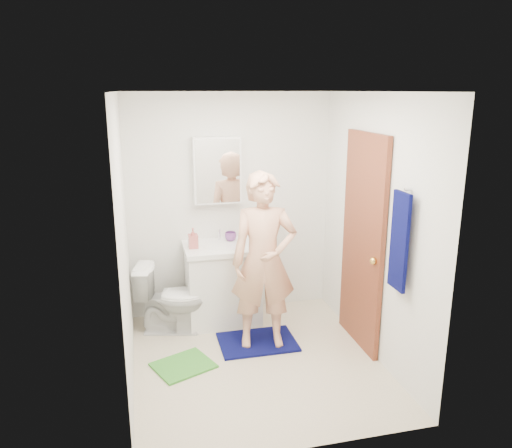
{
  "coord_description": "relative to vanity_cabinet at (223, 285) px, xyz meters",
  "views": [
    {
      "loc": [
        -0.96,
        -3.98,
        2.41
      ],
      "look_at": [
        0.06,
        0.25,
        1.24
      ],
      "focal_mm": 35.0,
      "sensor_mm": 36.0,
      "label": 1
    }
  ],
  "objects": [
    {
      "name": "wall_left",
      "position": [
        -0.96,
        -0.91,
        0.8
      ],
      "size": [
        0.02,
        2.4,
        2.4
      ],
      "primitive_type": "cube",
      "color": "silver",
      "rests_on": "ground"
    },
    {
      "name": "countertop",
      "position": [
        0.0,
        0.0,
        0.43
      ],
      "size": [
        0.79,
        0.59,
        0.05
      ],
      "primitive_type": "cube",
      "color": "white",
      "rests_on": "vanity_cabinet"
    },
    {
      "name": "mirror_panel",
      "position": [
        0.0,
        0.16,
        1.2
      ],
      "size": [
        0.46,
        0.01,
        0.66
      ],
      "primitive_type": "cube",
      "color": "white",
      "rests_on": "wall_back"
    },
    {
      "name": "wall_front",
      "position": [
        0.15,
        -2.12,
        0.8
      ],
      "size": [
        2.2,
        0.02,
        2.4
      ],
      "primitive_type": "cube",
      "color": "silver",
      "rests_on": "ground"
    },
    {
      "name": "wall_right",
      "position": [
        1.26,
        -0.91,
        0.8
      ],
      "size": [
        0.02,
        2.4,
        2.4
      ],
      "primitive_type": "cube",
      "color": "silver",
      "rests_on": "ground"
    },
    {
      "name": "medicine_cabinet",
      "position": [
        0.0,
        0.22,
        1.2
      ],
      "size": [
        0.5,
        0.12,
        0.7
      ],
      "primitive_type": "cube",
      "color": "white",
      "rests_on": "wall_back"
    },
    {
      "name": "man",
      "position": [
        0.29,
        -0.63,
        0.47
      ],
      "size": [
        0.67,
        0.49,
        1.69
      ],
      "primitive_type": "imported",
      "rotation": [
        0.0,
        0.0,
        -0.14
      ],
      "color": "tan",
      "rests_on": "bath_mat"
    },
    {
      "name": "faucet",
      "position": [
        0.0,
        0.18,
        0.51
      ],
      "size": [
        0.03,
        0.03,
        0.12
      ],
      "primitive_type": "cylinder",
      "color": "silver",
      "rests_on": "countertop"
    },
    {
      "name": "ceiling",
      "position": [
        0.15,
        -0.91,
        2.01
      ],
      "size": [
        2.2,
        2.4,
        0.02
      ],
      "primitive_type": "cube",
      "color": "white",
      "rests_on": "ground"
    },
    {
      "name": "sink_basin",
      "position": [
        0.0,
        0.0,
        0.44
      ],
      "size": [
        0.4,
        0.4,
        0.03
      ],
      "primitive_type": "cylinder",
      "color": "white",
      "rests_on": "countertop"
    },
    {
      "name": "toothbrush_cup",
      "position": [
        0.12,
        0.13,
        0.5
      ],
      "size": [
        0.15,
        0.15,
        0.1
      ],
      "primitive_type": "imported",
      "rotation": [
        0.0,
        0.0,
        -0.29
      ],
      "color": "#713C85",
      "rests_on": "countertop"
    },
    {
      "name": "door_knob",
      "position": [
        1.18,
        -1.08,
        0.55
      ],
      "size": [
        0.07,
        0.07,
        0.07
      ],
      "primitive_type": "sphere",
      "color": "gold",
      "rests_on": "door"
    },
    {
      "name": "green_rug",
      "position": [
        -0.51,
        -0.85,
        -0.39
      ],
      "size": [
        0.62,
        0.58,
        0.02
      ],
      "primitive_type": "cube",
      "rotation": [
        0.0,
        0.0,
        0.41
      ],
      "color": "green",
      "rests_on": "floor"
    },
    {
      "name": "towel",
      "position": [
        1.18,
        -1.48,
        0.85
      ],
      "size": [
        0.03,
        0.24,
        0.8
      ],
      "primitive_type": "cube",
      "color": "#070A47",
      "rests_on": "wall_right"
    },
    {
      "name": "bath_mat",
      "position": [
        0.24,
        -0.58,
        -0.39
      ],
      "size": [
        0.75,
        0.53,
        0.02
      ],
      "primitive_type": "cube",
      "rotation": [
        0.0,
        0.0,
        -0.0
      ],
      "color": "#070A47",
      "rests_on": "floor"
    },
    {
      "name": "door",
      "position": [
        1.22,
        -0.76,
        0.62
      ],
      "size": [
        0.05,
        0.8,
        2.05
      ],
      "primitive_type": "cube",
      "color": "brown",
      "rests_on": "ground"
    },
    {
      "name": "vanity_cabinet",
      "position": [
        0.0,
        0.0,
        0.0
      ],
      "size": [
        0.75,
        0.55,
        0.8
      ],
      "primitive_type": "cube",
      "color": "white",
      "rests_on": "floor"
    },
    {
      "name": "floor",
      "position": [
        0.15,
        -0.91,
        -0.41
      ],
      "size": [
        2.2,
        2.4,
        0.02
      ],
      "primitive_type": "cube",
      "color": "beige",
      "rests_on": "ground"
    },
    {
      "name": "toilet",
      "position": [
        -0.55,
        -0.12,
        -0.04
      ],
      "size": [
        0.77,
        0.55,
        0.72
      ],
      "primitive_type": "imported",
      "rotation": [
        0.0,
        0.0,
        1.35
      ],
      "color": "white",
      "rests_on": "floor"
    },
    {
      "name": "wall_back",
      "position": [
        0.15,
        0.3,
        0.8
      ],
      "size": [
        2.2,
        0.02,
        2.4
      ],
      "primitive_type": "cube",
      "color": "silver",
      "rests_on": "ground"
    },
    {
      "name": "soap_dispenser",
      "position": [
        -0.3,
        -0.02,
        0.55
      ],
      "size": [
        0.1,
        0.1,
        0.21
      ],
      "primitive_type": "imported",
      "rotation": [
        0.0,
        0.0,
        0.03
      ],
      "color": "#BC5B57",
      "rests_on": "countertop"
    },
    {
      "name": "towel_hook",
      "position": [
        1.22,
        -1.48,
        1.27
      ],
      "size": [
        0.06,
        0.02,
        0.02
      ],
      "primitive_type": "cylinder",
      "rotation": [
        0.0,
        1.57,
        0.0
      ],
      "color": "silver",
      "rests_on": "wall_right"
    }
  ]
}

